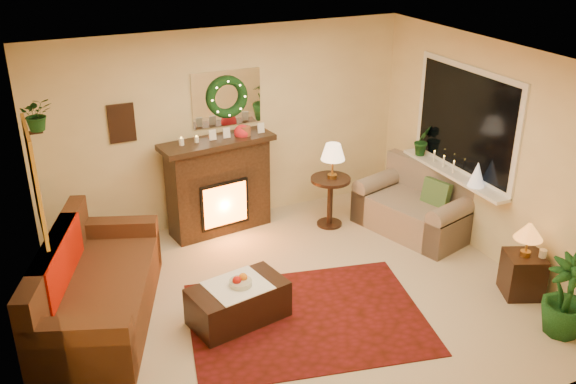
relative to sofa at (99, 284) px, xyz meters
name	(u,v)px	position (x,y,z in m)	size (l,w,h in m)	color
floor	(301,299)	(2.04, -0.53, -0.43)	(5.00, 5.00, 0.00)	beige
ceiling	(304,65)	(2.04, -0.53, 2.17)	(5.00, 5.00, 0.00)	white
wall_back	(227,127)	(2.04, 1.72, 0.87)	(5.00, 5.00, 0.00)	#EFD88C
wall_front	(438,306)	(2.04, -2.78, 0.87)	(5.00, 5.00, 0.00)	#EFD88C
wall_left	(44,241)	(-0.46, -0.53, 0.87)	(4.50, 4.50, 0.00)	#EFD88C
wall_right	(495,155)	(4.54, -0.53, 0.87)	(4.50, 4.50, 0.00)	#EFD88C
area_rug	(307,318)	(1.93, -0.88, -0.42)	(2.42, 1.82, 0.01)	#6F0808
sofa	(99,284)	(0.00, 0.00, 0.00)	(0.96, 2.19, 0.94)	#462614
red_throw	(91,278)	(-0.07, 0.11, 0.02)	(0.80, 1.30, 0.02)	#B42536
fireplace	(219,191)	(1.79, 1.43, 0.12)	(1.31, 0.41, 1.20)	black
poinsettia	(242,133)	(2.14, 1.44, 0.87)	(0.21, 0.21, 0.21)	red
mantel_candle_a	(182,146)	(1.33, 1.40, 0.83)	(0.06, 0.06, 0.19)	white
mantel_candle_b	(197,143)	(1.53, 1.43, 0.83)	(0.05, 0.05, 0.16)	#F1EBC2
mantel_mirror	(226,98)	(2.04, 1.70, 1.27)	(0.92, 0.02, 0.72)	white
wreath	(227,97)	(2.04, 1.66, 1.29)	(0.55, 0.55, 0.11)	#194719
wall_art	(122,123)	(0.69, 1.70, 1.12)	(0.32, 0.03, 0.48)	#381E11
gold_mirror	(35,181)	(-0.44, -0.23, 1.32)	(0.03, 0.84, 1.00)	gold
hanging_plant	(39,130)	(-0.30, 0.52, 1.54)	(0.33, 0.28, 0.36)	#194719
loveseat	(415,202)	(4.09, 0.32, -0.01)	(0.85, 1.47, 0.85)	#AA9E8D
window_frame	(466,121)	(4.53, 0.02, 1.12)	(0.03, 1.86, 1.36)	white
window_glass	(465,121)	(4.51, 0.02, 1.12)	(0.02, 1.70, 1.22)	black
window_sill	(453,174)	(4.42, 0.02, 0.44)	(0.22, 1.86, 0.04)	white
mini_tree	(477,174)	(4.40, -0.43, 0.61)	(0.21, 0.21, 0.31)	white
sill_plant	(422,141)	(4.42, 0.70, 0.65)	(0.29, 0.23, 0.53)	#113D15
side_table_round	(330,203)	(3.17, 0.93, -0.10)	(0.53, 0.53, 0.69)	#401D10
lamp_cream	(333,164)	(3.19, 0.92, 0.45)	(0.32, 0.32, 0.49)	beige
end_table_square	(523,273)	(4.30, -1.45, -0.16)	(0.40, 0.40, 0.49)	#4C251D
lamp_tiffany	(528,235)	(4.28, -1.46, 0.31)	(0.31, 0.31, 0.45)	orange
coffee_table	(238,303)	(1.28, -0.60, -0.22)	(0.99, 0.54, 0.41)	#432614
fruit_bowl	(241,283)	(1.31, -0.61, 0.02)	(0.23, 0.23, 0.05)	#BBBCA4
floor_palm	(567,295)	(4.16, -2.17, 0.02)	(1.42, 1.42, 2.54)	#23561B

